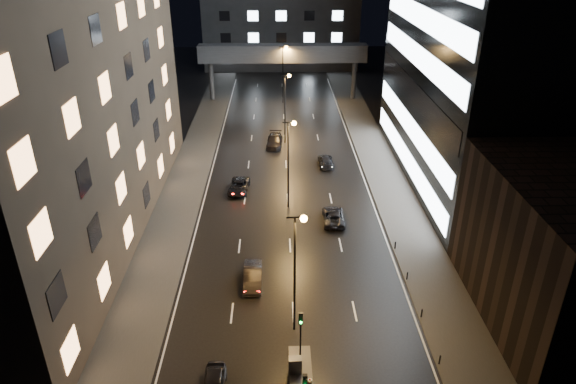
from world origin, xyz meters
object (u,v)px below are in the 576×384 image
car_away_b (253,276)px  utility_cabinet (295,365)px  car_away_d (275,141)px  car_toward_a (334,216)px  car_toward_b (326,161)px  car_away_c (239,186)px

car_away_b → utility_cabinet: (3.33, -10.46, 0.04)m
car_away_d → car_toward_a: (6.28, -22.12, -0.10)m
car_away_b → car_away_d: bearing=86.2°
car_toward_a → utility_cabinet: size_ratio=3.77×
car_toward_a → car_toward_b: (0.48, 14.89, 0.00)m
car_away_d → utility_cabinet: (1.43, -43.24, 0.01)m
utility_cabinet → car_away_d: bearing=89.7°
car_away_d → car_away_b: bearing=-89.5°
car_away_c → car_away_b: bearing=-77.6°
car_away_d → utility_cabinet: size_ratio=4.19×
car_away_b → car_away_d: 32.84m
car_away_d → car_away_c: bearing=-102.4°
car_toward_a → car_away_b: bearing=54.1°
utility_cabinet → car_away_b: bearing=105.5°
car_away_b → utility_cabinet: bearing=-72.8°
car_away_c → utility_cabinet: utility_cabinet is taller
car_away_c → car_toward_a: (10.54, -7.46, -0.00)m
car_away_b → car_toward_b: 26.98m
car_away_c → car_away_d: size_ratio=0.90×
car_toward_b → utility_cabinet: 36.40m
car_away_c → car_away_d: 15.27m
utility_cabinet → car_toward_b: bearing=79.4°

